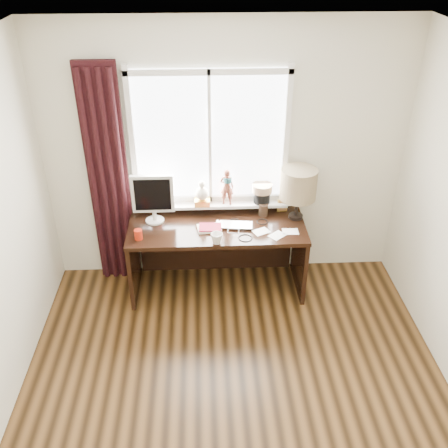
{
  "coord_description": "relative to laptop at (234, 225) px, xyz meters",
  "views": [
    {
      "loc": [
        -0.22,
        -2.44,
        3.26
      ],
      "look_at": [
        -0.05,
        1.25,
        1.0
      ],
      "focal_mm": 40.0,
      "sensor_mm": 36.0,
      "label": 1
    }
  ],
  "objects": [
    {
      "name": "monitor",
      "position": [
        -0.77,
        0.14,
        0.26
      ],
      "size": [
        0.4,
        0.18,
        0.49
      ],
      "color": "beige",
      "rests_on": "desk"
    },
    {
      "name": "loose_papers",
      "position": [
        0.38,
        -0.13,
        -0.01
      ],
      "size": [
        0.44,
        0.25,
        0.0
      ],
      "color": "white",
      "rests_on": "desk"
    },
    {
      "name": "desk",
      "position": [
        -0.17,
        0.12,
        -0.26
      ],
      "size": [
        1.7,
        0.7,
        0.75
      ],
      "color": "black",
      "rests_on": "floor"
    },
    {
      "name": "window",
      "position": [
        -0.2,
        0.34,
        0.55
      ],
      "size": [
        1.52,
        0.21,
        1.4
      ],
      "color": "white",
      "rests_on": "ground"
    },
    {
      "name": "brush_holder",
      "position": [
        0.3,
        0.2,
        0.05
      ],
      "size": [
        0.09,
        0.09,
        0.25
      ],
      "color": "black",
      "rests_on": "desk"
    },
    {
      "name": "ceiling",
      "position": [
        -0.07,
        -1.61,
        1.84
      ],
      "size": [
        3.5,
        4.0,
        0.0
      ],
      "primitive_type": "cube",
      "color": "white",
      "rests_on": "wall_back"
    },
    {
      "name": "mug",
      "position": [
        -0.18,
        -0.28,
        0.04
      ],
      "size": [
        0.15,
        0.15,
        0.11
      ],
      "primitive_type": "imported",
      "rotation": [
        0.0,
        0.0,
        0.85
      ],
      "color": "white",
      "rests_on": "desk"
    },
    {
      "name": "table_lamp",
      "position": [
        0.61,
        0.14,
        0.35
      ],
      "size": [
        0.35,
        0.35,
        0.52
      ],
      "color": "black",
      "rests_on": "desk"
    },
    {
      "name": "wall_back",
      "position": [
        -0.07,
        0.39,
        0.54
      ],
      "size": [
        3.5,
        0.0,
        2.6
      ],
      "primitive_type": "cube",
      "rotation": [
        1.57,
        0.0,
        0.0
      ],
      "color": "beige",
      "rests_on": "ground"
    },
    {
      "name": "floor",
      "position": [
        -0.07,
        -1.61,
        -0.76
      ],
      "size": [
        3.5,
        4.0,
        0.0
      ],
      "primitive_type": "cube",
      "color": "brown",
      "rests_on": "ground"
    },
    {
      "name": "curtain",
      "position": [
        -1.2,
        0.3,
        0.35
      ],
      "size": [
        0.38,
        0.09,
        2.25
      ],
      "color": "black",
      "rests_on": "floor"
    },
    {
      "name": "icon_frame",
      "position": [
        0.5,
        0.27,
        0.05
      ],
      "size": [
        0.1,
        0.03,
        0.13
      ],
      "color": "gold",
      "rests_on": "desk"
    },
    {
      "name": "laptop",
      "position": [
        0.0,
        0.0,
        0.0
      ],
      "size": [
        0.37,
        0.26,
        0.03
      ],
      "primitive_type": "imported",
      "rotation": [
        0.0,
        0.0,
        -0.12
      ],
      "color": "silver",
      "rests_on": "desk"
    },
    {
      "name": "desk_cables",
      "position": [
        0.12,
        -0.05,
        -0.01
      ],
      "size": [
        0.38,
        0.44,
        0.01
      ],
      "color": "black",
      "rests_on": "desk"
    },
    {
      "name": "red_cup",
      "position": [
        -0.89,
        -0.18,
        0.03
      ],
      "size": [
        0.07,
        0.07,
        0.1
      ],
      "primitive_type": "cylinder",
      "color": "#A21C09",
      "rests_on": "desk"
    },
    {
      "name": "notebook_stack",
      "position": [
        -0.24,
        -0.04,
        0.0
      ],
      "size": [
        0.24,
        0.19,
        0.03
      ],
      "color": "beige",
      "rests_on": "desk"
    }
  ]
}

